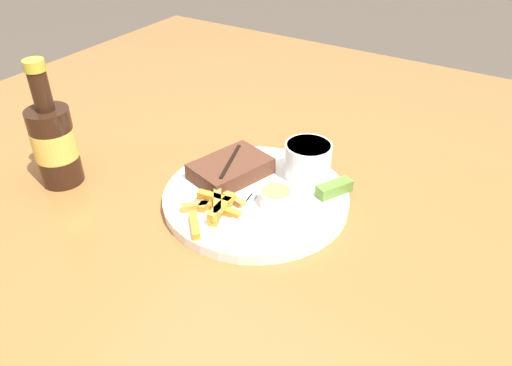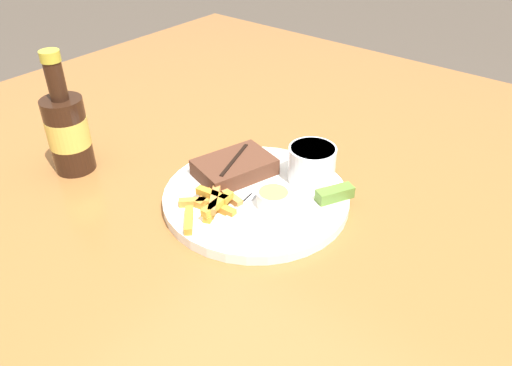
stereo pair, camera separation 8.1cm
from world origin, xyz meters
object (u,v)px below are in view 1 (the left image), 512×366
at_px(pickle_spear, 334,188).
at_px(fork_utensil, 234,220).
at_px(steak_portion, 231,169).
at_px(coleslaw_cup, 308,159).
at_px(dinner_plate, 256,197).
at_px(beer_bottle, 54,141).
at_px(dipping_sauce_cup, 276,197).

height_order(pickle_spear, fork_utensil, pickle_spear).
xyz_separation_m(steak_portion, coleslaw_cup, (0.07, -0.11, 0.02)).
height_order(dinner_plate, pickle_spear, pickle_spear).
relative_size(dinner_plate, coleslaw_cup, 3.82).
height_order(steak_portion, coleslaw_cup, coleslaw_cup).
xyz_separation_m(coleslaw_cup, beer_bottle, (-0.22, 0.37, 0.03)).
distance_m(steak_portion, fork_utensil, 0.13).
relative_size(fork_utensil, beer_bottle, 0.61).
xyz_separation_m(steak_portion, pickle_spear, (0.05, -0.17, -0.00)).
bearing_deg(steak_portion, dipping_sauce_cup, -105.83).
height_order(coleslaw_cup, dipping_sauce_cup, coleslaw_cup).
bearing_deg(coleslaw_cup, dinner_plate, 153.05).
distance_m(dipping_sauce_cup, fork_utensil, 0.08).
bearing_deg(dipping_sauce_cup, steak_portion, 74.17).
xyz_separation_m(coleslaw_cup, pickle_spear, (-0.02, -0.06, -0.02)).
relative_size(pickle_spear, fork_utensil, 0.49).
distance_m(dinner_plate, dipping_sauce_cup, 0.05).
bearing_deg(dipping_sauce_cup, fork_utensil, 155.83).
bearing_deg(pickle_spear, steak_portion, 104.89).
height_order(steak_portion, beer_bottle, beer_bottle).
bearing_deg(steak_portion, fork_utensil, -143.26).
relative_size(dinner_plate, fork_utensil, 2.28).
xyz_separation_m(dipping_sauce_cup, fork_utensil, (-0.07, 0.03, -0.01)).
bearing_deg(coleslaw_cup, steak_portion, 122.58).
distance_m(dipping_sauce_cup, pickle_spear, 0.10).
bearing_deg(beer_bottle, dinner_plate, -68.78).
xyz_separation_m(steak_portion, dipping_sauce_cup, (-0.03, -0.11, 0.00)).
distance_m(steak_portion, beer_bottle, 0.30).
bearing_deg(coleslaw_cup, dipping_sauce_cup, 177.77).
relative_size(dipping_sauce_cup, beer_bottle, 0.24).
distance_m(dinner_plate, fork_utensil, 0.08).
xyz_separation_m(pickle_spear, fork_utensil, (-0.15, 0.10, -0.01)).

